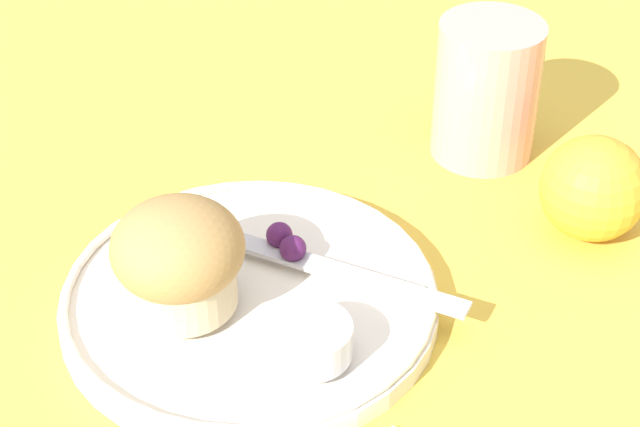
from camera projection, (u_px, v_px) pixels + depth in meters
ground_plane at (259, 319)px, 0.68m from camera, size 3.00×3.00×0.00m
plate at (250, 299)px, 0.68m from camera, size 0.24×0.24×0.02m
muffin at (179, 258)px, 0.65m from camera, size 0.08×0.08×0.07m
cream_ramekin at (315, 336)px, 0.62m from camera, size 0.05×0.05×0.02m
berry_pair at (286, 242)px, 0.70m from camera, size 0.03×0.02×0.02m
butter_knife at (332, 270)px, 0.69m from camera, size 0.17×0.11×0.00m
orange_fruit at (593, 188)px, 0.73m from camera, size 0.07×0.07×0.07m
juice_glass at (487, 90)px, 0.81m from camera, size 0.08×0.08×0.11m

